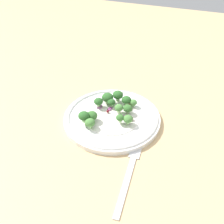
{
  "coord_description": "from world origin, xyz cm",
  "views": [
    {
      "loc": [
        -19.17,
        53.23,
        45.6
      ],
      "look_at": [
        -1.45,
        2.38,
        2.7
      ],
      "focal_mm": 44.51,
      "sensor_mm": 36.0,
      "label": 1
    }
  ],
  "objects": [
    {
      "name": "broccoli_floret_2",
      "position": [
        -2.66,
        0.62,
        3.01
      ],
      "size": [
        2.19,
        2.19,
        2.21
      ],
      "color": "#ADD18E",
      "rests_on": "plate"
    },
    {
      "name": "cranberry_2",
      "position": [
        -6.47,
        2.35,
        1.91
      ],
      "size": [
        0.96,
        0.96,
        0.96
      ],
      "primitive_type": "sphere",
      "color": "#4C0A14",
      "rests_on": "plate"
    },
    {
      "name": "onion_bit_1",
      "position": [
        -4.61,
        2.11,
        1.51
      ],
      "size": [
        1.56,
        1.44,
        0.59
      ],
      "primitive_type": "cube",
      "rotation": [
        0.0,
        0.0,
        1.31
      ],
      "color": "#A35B93",
      "rests_on": "plate"
    },
    {
      "name": "onion_bit_3",
      "position": [
        2.85,
        0.03,
        1.51
      ],
      "size": [
        1.52,
        1.59,
        0.46
      ],
      "primitive_type": "cube",
      "rotation": [
        0.0,
        0.0,
        0.24
      ],
      "color": "#A35B93",
      "rests_on": "plate"
    },
    {
      "name": "cranberry_0",
      "position": [
        -4.56,
        -3.27,
        2.04
      ],
      "size": [
        0.9,
        0.9,
        0.9
      ],
      "primitive_type": "sphere",
      "color": "#4C0A14",
      "rests_on": "plate"
    },
    {
      "name": "broccoli_floret_3",
      "position": [
        3.08,
        -0.01,
        3.15
      ],
      "size": [
        2.35,
        2.35,
        2.38
      ],
      "color": "#ADD18E",
      "rests_on": "plate"
    },
    {
      "name": "broccoli_floret_12",
      "position": [
        2.07,
        8.16,
        2.89
      ],
      "size": [
        2.47,
        2.47,
        2.5
      ],
      "color": "#9EC684",
      "rests_on": "plate"
    },
    {
      "name": "ground_plane",
      "position": [
        0.0,
        0.0,
        -1.0
      ],
      "size": [
        180.0,
        180.0,
        2.0
      ],
      "primitive_type": "cube",
      "color": "tan"
    },
    {
      "name": "onion_bit_0",
      "position": [
        4.17,
        5.06,
        1.63
      ],
      "size": [
        1.58,
        1.57,
        0.35
      ],
      "primitive_type": "cube",
      "rotation": [
        0.0,
        0.0,
        0.77
      ],
      "color": "#934C84",
      "rests_on": "plate"
    },
    {
      "name": "fork",
      "position": [
        -10.4,
        17.54,
        0.25
      ],
      "size": [
        2.97,
        18.68,
        0.5
      ],
      "color": "silver",
      "rests_on": "ground_plane"
    },
    {
      "name": "broccoli_floret_9",
      "position": [
        -0.08,
        -1.22,
        2.83
      ],
      "size": [
        2.13,
        2.13,
        2.15
      ],
      "color": "#9EC684",
      "rests_on": "plate"
    },
    {
      "name": "broccoli_floret_1",
      "position": [
        -4.19,
        4.31,
        3.09
      ],
      "size": [
        2.0,
        2.0,
        2.02
      ],
      "color": "#ADD18E",
      "rests_on": "plate"
    },
    {
      "name": "broccoli_floret_11",
      "position": [
        -6.07,
        4.01,
        2.96
      ],
      "size": [
        2.34,
        2.34,
        2.37
      ],
      "color": "#ADD18E",
      "rests_on": "plate"
    },
    {
      "name": "onion_bit_2",
      "position": [
        -4.75,
        -1.52,
        1.86
      ],
      "size": [
        0.95,
        1.15,
        0.49
      ],
      "primitive_type": "cube",
      "rotation": [
        0.0,
        0.0,
        1.69
      ],
      "color": "#843D75",
      "rests_on": "plate"
    },
    {
      "name": "dressing_pool",
      "position": [
        -1.45,
        2.38,
        1.3
      ],
      "size": [
        14.1,
        14.1,
        0.2
      ],
      "primitive_type": "cylinder",
      "color": "white",
      "rests_on": "plate"
    },
    {
      "name": "broccoli_floret_6",
      "position": [
        4.03,
        7.12,
        3.58
      ],
      "size": [
        2.72,
        2.72,
        2.75
      ],
      "color": "#9EC684",
      "rests_on": "plate"
    },
    {
      "name": "plate",
      "position": [
        -1.45,
        2.38,
        0.86
      ],
      "size": [
        24.31,
        24.31,
        1.7
      ],
      "color": "white",
      "rests_on": "ground_plane"
    },
    {
      "name": "broccoli_floret_0",
      "position": [
        2.6,
        5.66,
        2.88
      ],
      "size": [
        2.74,
        2.74,
        2.77
      ],
      "color": "#8EB77A",
      "rests_on": "plate"
    },
    {
      "name": "onion_bit_4",
      "position": [
        0.32,
        -0.26,
        1.46
      ],
      "size": [
        1.02,
        1.46,
        0.47
      ],
      "primitive_type": "cube",
      "rotation": [
        0.0,
        0.0,
        2.99
      ],
      "color": "#843D75",
      "rests_on": "plate"
    },
    {
      "name": "broccoli_floret_7",
      "position": [
        1.43,
        -2.32,
        3.23
      ],
      "size": [
        3.0,
        3.0,
        3.04
      ],
      "color": "#9EC684",
      "rests_on": "plate"
    },
    {
      "name": "broccoli_floret_8",
      "position": [
        -0.86,
        -4.08,
        3.42
      ],
      "size": [
        2.76,
        2.76,
        2.79
      ],
      "color": "#9EC684",
      "rests_on": "plate"
    },
    {
      "name": "broccoli_floret_5",
      "position": [
        -4.82,
        -0.05,
        2.9
      ],
      "size": [
        2.38,
        2.38,
        2.41
      ],
      "color": "#8EB77A",
      "rests_on": "plate"
    },
    {
      "name": "broccoli_floret_10",
      "position": [
        -5.29,
        -3.4,
        2.47
      ],
      "size": [
        2.02,
        2.02,
        2.04
      ],
      "color": "#9EC684",
      "rests_on": "plate"
    },
    {
      "name": "cranberry_1",
      "position": [
        0.34,
        1.5,
        1.87
      ],
      "size": [
        0.72,
        0.72,
        0.72
      ],
      "primitive_type": "sphere",
      "color": "maroon",
      "rests_on": "plate"
    },
    {
      "name": "broccoli_floret_4",
      "position": [
        -3.43,
        -3.37,
        2.87
      ],
      "size": [
        2.54,
        2.54,
        2.58
      ],
      "color": "#9EC684",
      "rests_on": "plate"
    }
  ]
}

